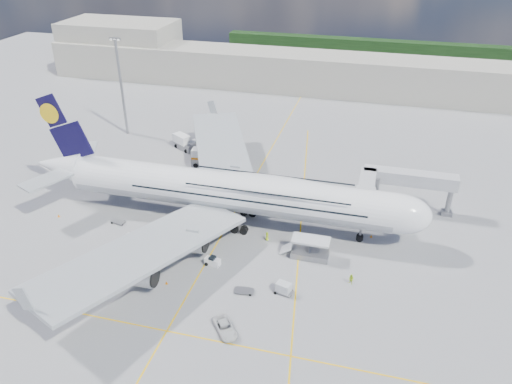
% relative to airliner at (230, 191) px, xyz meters
% --- Properties ---
extents(ground, '(300.00, 300.00, 0.00)m').
position_rel_airliner_xyz_m(ground, '(-0.26, -10.00, -6.87)').
color(ground, gray).
rests_on(ground, ground).
extents(taxi_line_main, '(0.25, 220.00, 0.01)m').
position_rel_airliner_xyz_m(taxi_line_main, '(-0.26, -10.00, -6.86)').
color(taxi_line_main, yellow).
rests_on(taxi_line_main, ground).
extents(taxi_line_cross, '(120.00, 0.25, 0.01)m').
position_rel_airliner_xyz_m(taxi_line_cross, '(-0.26, -30.00, -6.86)').
color(taxi_line_cross, yellow).
rests_on(taxi_line_cross, ground).
extents(taxi_line_diag, '(14.16, 99.06, 0.01)m').
position_rel_airliner_xyz_m(taxi_line_diag, '(13.74, -0.00, -6.86)').
color(taxi_line_diag, yellow).
rests_on(taxi_line_diag, ground).
extents(airliner, '(77.26, 79.15, 23.71)m').
position_rel_airliner_xyz_m(airliner, '(0.00, 0.00, 0.00)').
color(airliner, white).
rests_on(airliner, ground).
extents(jet_bridge, '(18.80, 12.10, 8.50)m').
position_rel_airliner_xyz_m(jet_bridge, '(29.55, 10.94, -0.02)').
color(jet_bridge, '#B7B7BC').
rests_on(jet_bridge, ground).
extents(cargo_loader, '(8.53, 3.20, 3.67)m').
position_rel_airliner_xyz_m(cargo_loader, '(16.56, -7.11, -5.62)').
color(cargo_loader, silver).
rests_on(cargo_loader, ground).
extents(light_mast, '(3.00, 0.70, 25.50)m').
position_rel_airliner_xyz_m(light_mast, '(-40.26, 35.00, 6.34)').
color(light_mast, gray).
rests_on(light_mast, ground).
extents(terminal, '(180.00, 16.00, 12.00)m').
position_rel_airliner_xyz_m(terminal, '(-0.26, 85.00, -0.87)').
color(terminal, '#B2AD9E').
rests_on(terminal, ground).
extents(hangar, '(40.00, 22.00, 18.00)m').
position_rel_airliner_xyz_m(hangar, '(-70.26, 90.00, 2.13)').
color(hangar, '#B2AD9E').
rests_on(hangar, ground).
extents(tree_line, '(160.00, 6.00, 8.00)m').
position_rel_airliner_xyz_m(tree_line, '(39.74, 130.00, -2.87)').
color(tree_line, '#193814').
rests_on(tree_line, ground).
extents(dolly_row_a, '(3.06, 1.96, 1.81)m').
position_rel_airliner_xyz_m(dolly_row_a, '(-15.19, -11.60, -5.90)').
color(dolly_row_a, gray).
rests_on(dolly_row_a, ground).
extents(dolly_row_b, '(3.34, 2.45, 0.44)m').
position_rel_airliner_xyz_m(dolly_row_b, '(-15.53, -13.11, -6.53)').
color(dolly_row_b, gray).
rests_on(dolly_row_b, ground).
extents(dolly_row_c, '(3.32, 2.27, 0.44)m').
position_rel_airliner_xyz_m(dolly_row_c, '(-15.08, -19.94, -6.52)').
color(dolly_row_c, gray).
rests_on(dolly_row_c, ground).
extents(dolly_back, '(2.90, 1.98, 0.39)m').
position_rel_airliner_xyz_m(dolly_back, '(-20.91, -6.04, -6.57)').
color(dolly_back, gray).
rests_on(dolly_back, ground).
extents(dolly_nose_far, '(3.36, 2.38, 1.92)m').
position_rel_airliner_xyz_m(dolly_nose_far, '(14.26, -17.66, -5.84)').
color(dolly_nose_far, gray).
rests_on(dolly_nose_far, ground).
extents(dolly_nose_near, '(3.17, 1.94, 0.44)m').
position_rel_airliner_xyz_m(dolly_nose_near, '(8.18, -19.09, -6.53)').
color(dolly_nose_near, gray).
rests_on(dolly_nose_near, ground).
extents(baggage_tug, '(2.85, 1.70, 1.67)m').
position_rel_airliner_xyz_m(baggage_tug, '(1.07, -13.69, -6.13)').
color(baggage_tug, white).
rests_on(baggage_tug, ground).
extents(catering_truck_inner, '(7.43, 3.32, 4.32)m').
position_rel_airliner_xyz_m(catering_truck_inner, '(-12.74, 21.67, -4.83)').
color(catering_truck_inner, gray).
rests_on(catering_truck_inner, ground).
extents(catering_truck_outer, '(7.02, 5.31, 3.86)m').
position_rel_airliner_xyz_m(catering_truck_outer, '(-21.32, 29.35, -5.07)').
color(catering_truck_outer, gray).
rests_on(catering_truck_outer, ground).
extents(service_van, '(5.04, 5.50, 1.43)m').
position_rel_airliner_xyz_m(service_van, '(7.91, -27.92, -6.15)').
color(service_van, silver).
rests_on(service_van, ground).
extents(crew_nose, '(0.73, 0.70, 1.67)m').
position_rel_airliner_xyz_m(crew_nose, '(21.57, 4.82, -6.03)').
color(crew_nose, '#9DF219').
rests_on(crew_nose, ground).
extents(crew_loader, '(1.14, 1.09, 1.86)m').
position_rel_airliner_xyz_m(crew_loader, '(24.37, -12.72, -5.94)').
color(crew_loader, '#B0DA16').
rests_on(crew_loader, ground).
extents(crew_wing, '(0.49, 0.99, 1.64)m').
position_rel_airliner_xyz_m(crew_wing, '(-12.77, -17.44, -6.05)').
color(crew_wing, '#CAFF1A').
rests_on(crew_wing, ground).
extents(crew_van, '(0.94, 1.00, 1.72)m').
position_rel_airliner_xyz_m(crew_van, '(8.31, -4.18, -6.01)').
color(crew_van, '#CEF219').
rests_on(crew_van, ground).
extents(crew_tug, '(1.34, 0.91, 1.92)m').
position_rel_airliner_xyz_m(crew_tug, '(-9.10, -18.58, -5.91)').
color(crew_tug, '#99E017').
rests_on(crew_tug, ground).
extents(cone_nose, '(0.43, 0.43, 0.55)m').
position_rel_airliner_xyz_m(cone_nose, '(26.77, 1.65, -6.60)').
color(cone_nose, orange).
rests_on(cone_nose, ground).
extents(cone_wing_left_inner, '(0.40, 0.40, 0.51)m').
position_rel_airliner_xyz_m(cone_wing_left_inner, '(-5.65, 17.64, -6.62)').
color(cone_wing_left_inner, orange).
rests_on(cone_wing_left_inner, ground).
extents(cone_wing_left_outer, '(0.44, 0.44, 0.56)m').
position_rel_airliner_xyz_m(cone_wing_left_outer, '(-20.46, 29.96, -6.60)').
color(cone_wing_left_outer, orange).
rests_on(cone_wing_left_outer, ground).
extents(cone_wing_right_inner, '(0.43, 0.43, 0.54)m').
position_rel_airliner_xyz_m(cone_wing_right_inner, '(-4.52, -20.36, -6.61)').
color(cone_wing_right_inner, orange).
rests_on(cone_wing_right_inner, ground).
extents(cone_wing_right_outer, '(0.45, 0.45, 0.57)m').
position_rel_airliner_xyz_m(cone_wing_right_outer, '(-13.72, -28.42, -6.59)').
color(cone_wing_right_outer, orange).
rests_on(cone_wing_right_outer, ground).
extents(cone_tail, '(0.51, 0.51, 0.64)m').
position_rel_airliner_xyz_m(cone_tail, '(-33.40, -7.02, -6.56)').
color(cone_tail, orange).
rests_on(cone_tail, ground).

